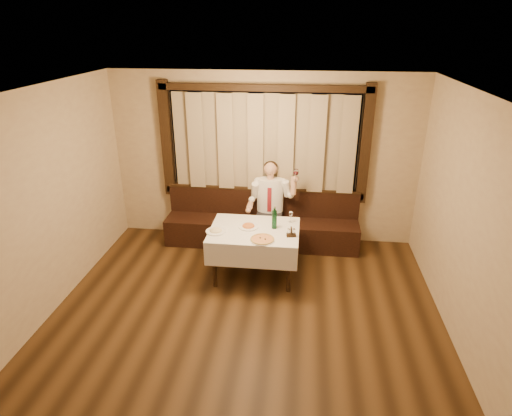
# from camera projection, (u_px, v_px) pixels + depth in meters

# --- Properties ---
(room) EXTENTS (5.01, 6.01, 2.81)m
(room) POSITION_uv_depth(u_px,v_px,m) (247.00, 201.00, 5.13)
(room) COLOR black
(room) RESTS_ON ground
(banquette) EXTENTS (3.20, 0.61, 0.94)m
(banquette) POSITION_uv_depth(u_px,v_px,m) (262.00, 226.00, 7.20)
(banquette) COLOR black
(banquette) RESTS_ON ground
(dining_table) EXTENTS (1.27, 0.97, 0.76)m
(dining_table) POSITION_uv_depth(u_px,v_px,m) (254.00, 236.00, 6.13)
(dining_table) COLOR black
(dining_table) RESTS_ON ground
(pizza) EXTENTS (0.34, 0.34, 0.04)m
(pizza) POSITION_uv_depth(u_px,v_px,m) (262.00, 239.00, 5.78)
(pizza) COLOR white
(pizza) RESTS_ON dining_table
(pasta_red) EXTENTS (0.29, 0.29, 0.10)m
(pasta_red) POSITION_uv_depth(u_px,v_px,m) (248.00, 225.00, 6.14)
(pasta_red) COLOR white
(pasta_red) RESTS_ON dining_table
(pasta_cream) EXTENTS (0.28, 0.28, 0.10)m
(pasta_cream) POSITION_uv_depth(u_px,v_px,m) (216.00, 229.00, 6.00)
(pasta_cream) COLOR white
(pasta_cream) RESTS_ON dining_table
(green_bottle) EXTENTS (0.07, 0.07, 0.33)m
(green_bottle) POSITION_uv_depth(u_px,v_px,m) (274.00, 219.00, 6.07)
(green_bottle) COLOR #0E4522
(green_bottle) RESTS_ON dining_table
(table_wine_glass) EXTENTS (0.07, 0.07, 0.18)m
(table_wine_glass) POSITION_uv_depth(u_px,v_px,m) (291.00, 214.00, 6.25)
(table_wine_glass) COLOR white
(table_wine_glass) RESTS_ON dining_table
(cruet_caddy) EXTENTS (0.14, 0.08, 0.14)m
(cruet_caddy) POSITION_uv_depth(u_px,v_px,m) (291.00, 233.00, 5.87)
(cruet_caddy) COLOR black
(cruet_caddy) RESTS_ON dining_table
(seated_man) EXTENTS (0.80, 0.60, 1.45)m
(seated_man) POSITION_uv_depth(u_px,v_px,m) (270.00, 200.00, 6.89)
(seated_man) COLOR black
(seated_man) RESTS_ON ground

